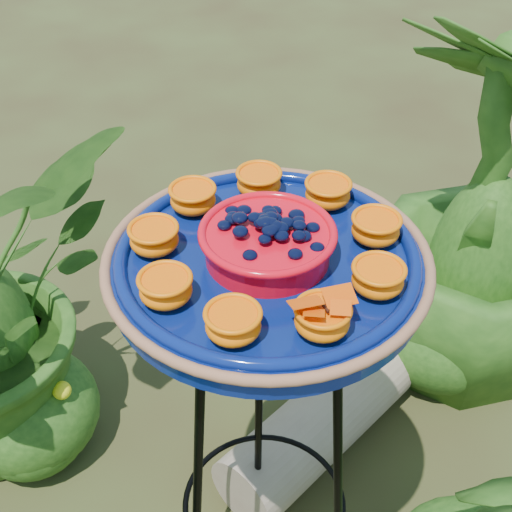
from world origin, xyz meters
name	(u,v)px	position (x,y,z in m)	size (l,w,h in m)	color
tripod_stand	(265,429)	(-0.02, -0.09, 0.57)	(0.40, 0.40, 0.94)	black
feeder_dish	(267,258)	(-0.02, -0.09, 0.98)	(0.56, 0.56, 0.11)	#07175B
driftwood_log	(317,425)	(0.22, 0.23, 0.10)	(0.20, 0.20, 0.60)	gray
shrub_back_right	(491,213)	(0.76, 0.44, 0.55)	(0.62, 0.62, 1.10)	#1D4412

